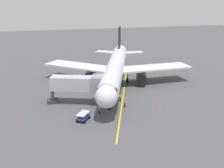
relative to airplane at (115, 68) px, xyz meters
name	(u,v)px	position (x,y,z in m)	size (l,w,h in m)	color
ground_plane	(109,83)	(0.67, -2.55, -4.00)	(220.00, 220.00, 0.00)	#4C4C4F
apron_lead_in_line	(123,95)	(0.10, 6.26, -4.00)	(0.24, 40.00, 0.01)	yellow
airplane	(115,68)	(0.00, 0.00, 0.00)	(32.59, 38.88, 11.50)	silver
jet_bridge	(81,84)	(8.99, 8.68, -0.24)	(11.30, 6.37, 5.40)	#B7B7BC
ground_crew_marshaller	(125,103)	(1.90, 12.72, -3.12)	(0.45, 0.35, 1.71)	#23232D
ground_crew_wing_walker	(120,97)	(1.79, 9.63, -3.12)	(0.45, 0.34, 1.71)	#23232D
ground_crew_loader	(99,109)	(6.97, 14.31, -3.12)	(0.45, 0.35, 1.71)	#23232D
baggage_cart_near_nose	(83,117)	(10.08, 16.20, -3.35)	(2.64, 2.93, 1.27)	#2D3899
safety_cone_nose_left	(156,107)	(-3.42, 14.52, -3.73)	(0.32, 0.32, 0.55)	#F2590F
safety_cone_nose_right	(165,105)	(-5.29, 14.34, -3.73)	(0.32, 0.32, 0.55)	#F2590F
safety_cone_wing_port	(19,118)	(20.12, 13.06, -3.73)	(0.32, 0.32, 0.55)	#F2590F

